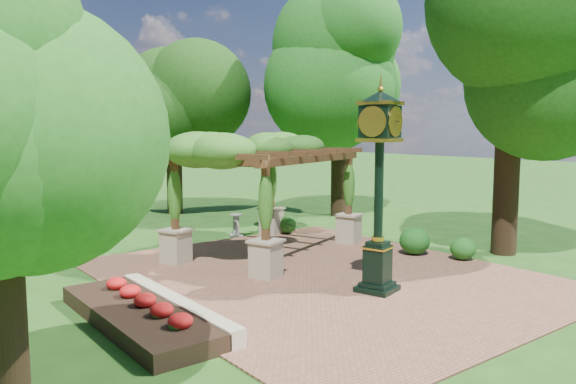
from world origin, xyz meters
TOP-DOWN VIEW (x-y plane):
  - ground at (0.00, 0.00)m, footprint 120.00×120.00m
  - brick_plaza at (0.00, 1.00)m, footprint 10.00×12.00m
  - border_wall at (-4.60, 0.50)m, footprint 0.35×5.00m
  - flower_bed at (-5.50, 0.50)m, footprint 1.50×5.00m
  - pedestal_clock at (0.11, -0.96)m, footprint 1.22×1.22m
  - pergola at (0.61, 4.29)m, footprint 7.18×5.86m
  - sundial at (1.28, 7.34)m, footprint 0.62×0.62m
  - shrub_front at (4.65, -0.23)m, footprint 0.88×0.88m
  - shrub_mid at (4.07, 1.16)m, footprint 1.00×1.00m
  - shrub_back at (3.07, 6.51)m, footprint 1.01×1.01m
  - tree_north at (2.11, 14.07)m, footprint 4.69×4.69m
  - tree_east_far at (7.87, 8.80)m, footprint 5.38×5.38m
  - tree_east_near at (6.57, -0.43)m, footprint 5.66×5.66m

SIDE VIEW (x-z plane):
  - ground at x=0.00m, z-range 0.00..0.00m
  - brick_plaza at x=0.00m, z-range 0.00..0.04m
  - flower_bed at x=-5.50m, z-range 0.00..0.36m
  - border_wall at x=-4.60m, z-range 0.00..0.40m
  - sundial at x=1.28m, z-range -0.05..0.80m
  - shrub_back at x=3.07m, z-range 0.04..0.73m
  - shrub_front at x=4.65m, z-range 0.04..0.73m
  - shrub_mid at x=4.07m, z-range 0.04..0.91m
  - pedestal_clock at x=0.11m, z-range 0.49..5.48m
  - pergola at x=0.61m, z-range 1.25..5.15m
  - tree_north at x=2.11m, z-range 1.45..9.25m
  - tree_east_near at x=6.57m, z-range 1.87..11.85m
  - tree_east_far at x=7.87m, z-range 1.89..11.94m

